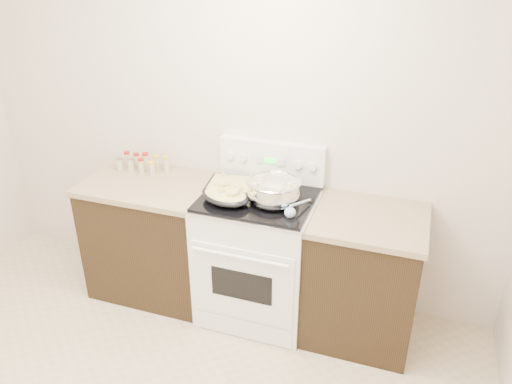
% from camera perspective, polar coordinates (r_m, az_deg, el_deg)
% --- Properties ---
extents(room_shell, '(4.10, 3.60, 2.75)m').
position_cam_1_polar(room_shell, '(2.03, -22.50, 2.80)').
color(room_shell, beige).
rests_on(room_shell, ground).
extents(counter_left, '(0.93, 0.67, 0.92)m').
position_cam_1_polar(counter_left, '(3.87, -11.44, -4.96)').
color(counter_left, black).
rests_on(counter_left, ground).
extents(counter_right, '(0.73, 0.67, 0.92)m').
position_cam_1_polar(counter_right, '(3.45, 12.05, -9.39)').
color(counter_right, black).
rests_on(counter_right, ground).
extents(kitchen_range, '(0.78, 0.73, 1.22)m').
position_cam_1_polar(kitchen_range, '(3.55, 0.29, -7.01)').
color(kitchen_range, white).
rests_on(kitchen_range, ground).
extents(mixing_bowl, '(0.42, 0.42, 0.21)m').
position_cam_1_polar(mixing_bowl, '(3.20, 2.04, 0.08)').
color(mixing_bowl, silver).
rests_on(mixing_bowl, kitchen_range).
extents(roasting_pan, '(0.40, 0.33, 0.11)m').
position_cam_1_polar(roasting_pan, '(3.23, -3.49, -0.40)').
color(roasting_pan, black).
rests_on(roasting_pan, kitchen_range).
extents(baking_sheet, '(0.45, 0.34, 0.06)m').
position_cam_1_polar(baking_sheet, '(3.43, -2.21, 0.80)').
color(baking_sheet, black).
rests_on(baking_sheet, kitchen_range).
extents(wooden_spoon, '(0.10, 0.24, 0.04)m').
position_cam_1_polar(wooden_spoon, '(3.29, -2.27, -0.55)').
color(wooden_spoon, '#9D8147').
rests_on(wooden_spoon, kitchen_range).
extents(blue_ladle, '(0.12, 0.25, 0.09)m').
position_cam_1_polar(blue_ladle, '(3.08, 4.08, -2.19)').
color(blue_ladle, '#9CC7E8').
rests_on(blue_ladle, kitchen_range).
extents(spice_jars, '(0.39, 0.15, 0.13)m').
position_cam_1_polar(spice_jars, '(3.83, -12.91, 3.25)').
color(spice_jars, '#BFB28C').
rests_on(spice_jars, counter_left).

